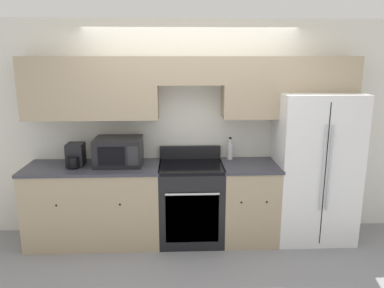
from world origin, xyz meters
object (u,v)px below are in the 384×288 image
Objects in this scene: microwave at (119,151)px; bottle at (230,151)px; oven_range at (191,202)px; refrigerator at (313,167)px.

microwave reaches higher than bottle.
bottle is at bearing 25.35° from oven_range.
refrigerator reaches higher than oven_range.
bottle reaches higher than oven_range.
microwave is (-2.31, -0.00, 0.21)m from refrigerator.
oven_range is 1.52m from refrigerator.
oven_range is 3.99× the size of bottle.
microwave is at bearing -179.96° from refrigerator.
oven_range is at bearing -3.37° from microwave.
refrigerator is (1.47, 0.05, 0.41)m from oven_range.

